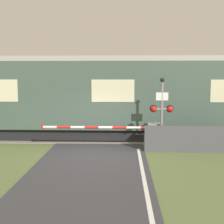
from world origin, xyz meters
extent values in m
plane|color=#5B6B3D|center=(0.00, 0.00, 0.00)|extent=(80.00, 80.00, 0.00)
cube|color=gray|center=(0.00, 3.52, 0.01)|extent=(36.00, 3.20, 0.03)
cube|color=#595451|center=(0.00, 2.80, 0.08)|extent=(36.00, 0.08, 0.10)
cube|color=#595451|center=(0.00, 4.24, 0.08)|extent=(36.00, 0.08, 0.10)
cube|color=black|center=(0.62, 3.52, 0.30)|extent=(17.96, 2.32, 0.60)
cube|color=#42564C|center=(0.62, 3.52, 2.20)|extent=(19.53, 2.73, 3.19)
cube|color=#ADA89E|center=(0.62, 3.52, 3.91)|extent=(19.14, 2.51, 0.24)
cube|color=beige|center=(0.62, 2.14, 2.43)|extent=(1.95, 0.02, 1.02)
cube|color=gray|center=(2.45, 1.16, 0.55)|extent=(0.60, 0.44, 1.11)
cylinder|color=gray|center=(2.45, 1.16, 0.91)|extent=(0.16, 0.16, 0.18)
cylinder|color=red|center=(2.15, 1.16, 0.91)|extent=(0.60, 0.11, 0.11)
cylinder|color=white|center=(1.55, 1.16, 0.91)|extent=(0.60, 0.11, 0.11)
cylinder|color=red|center=(0.95, 1.16, 0.91)|extent=(0.60, 0.11, 0.11)
cylinder|color=white|center=(0.34, 1.16, 0.91)|extent=(0.60, 0.11, 0.11)
cylinder|color=red|center=(-0.26, 1.16, 0.91)|extent=(0.60, 0.11, 0.11)
cylinder|color=white|center=(-0.86, 1.16, 0.91)|extent=(0.60, 0.11, 0.11)
cylinder|color=red|center=(-1.46, 1.16, 0.91)|extent=(0.60, 0.11, 0.11)
cylinder|color=white|center=(-2.07, 1.16, 0.91)|extent=(0.60, 0.11, 0.11)
cylinder|color=red|center=(-2.37, 1.16, 0.91)|extent=(0.20, 0.02, 0.20)
cylinder|color=gray|center=(2.69, 0.79, 1.42)|extent=(0.11, 0.11, 2.85)
cube|color=gray|center=(2.69, 0.79, 1.77)|extent=(0.80, 0.07, 0.07)
sphere|color=red|center=(2.35, 0.74, 1.77)|extent=(0.24, 0.24, 0.24)
sphere|color=red|center=(3.03, 0.74, 1.77)|extent=(0.24, 0.24, 0.24)
cylinder|color=black|center=(2.35, 0.85, 1.77)|extent=(0.30, 0.06, 0.30)
cylinder|color=black|center=(3.03, 0.85, 1.77)|extent=(0.30, 0.06, 0.30)
cube|color=white|center=(2.69, 0.75, 2.28)|extent=(0.50, 0.02, 0.33)
sphere|color=black|center=(2.69, 0.79, 2.95)|extent=(0.18, 0.18, 0.18)
cube|color=#4C4C51|center=(4.09, 0.55, 0.55)|extent=(4.23, 0.06, 1.10)
camera|label=1|loc=(1.14, -12.03, 3.14)|focal=50.00mm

